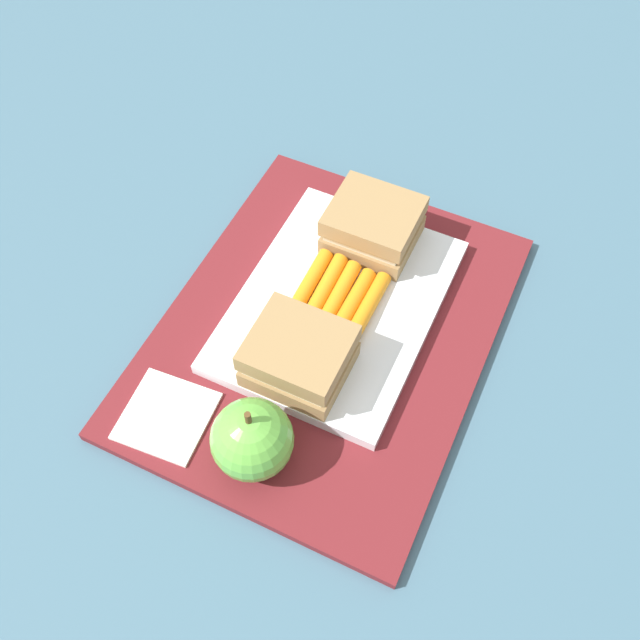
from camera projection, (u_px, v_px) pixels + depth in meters
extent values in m
plane|color=#42667A|center=(326.00, 335.00, 0.65)|extent=(2.40, 2.40, 0.00)
cube|color=maroon|center=(326.00, 332.00, 0.65)|extent=(0.36, 0.28, 0.01)
cube|color=white|center=(338.00, 305.00, 0.65)|extent=(0.23, 0.17, 0.01)
cube|color=#9E7A4C|center=(372.00, 234.00, 0.68)|extent=(0.07, 0.08, 0.02)
cube|color=beige|center=(373.00, 225.00, 0.67)|extent=(0.07, 0.07, 0.01)
cube|color=#9E7A4C|center=(374.00, 216.00, 0.66)|extent=(0.07, 0.08, 0.02)
cube|color=#9E7A4C|center=(299.00, 364.00, 0.60)|extent=(0.07, 0.08, 0.02)
cube|color=beige|center=(299.00, 356.00, 0.59)|extent=(0.07, 0.07, 0.01)
cube|color=#9E7A4C|center=(299.00, 348.00, 0.58)|extent=(0.07, 0.08, 0.02)
cylinder|color=orange|center=(309.00, 284.00, 0.65)|extent=(0.08, 0.01, 0.02)
cylinder|color=orange|center=(324.00, 290.00, 0.64)|extent=(0.08, 0.01, 0.02)
cylinder|color=orange|center=(337.00, 296.00, 0.64)|extent=(0.08, 0.01, 0.02)
cylinder|color=orange|center=(353.00, 303.00, 0.64)|extent=(0.08, 0.01, 0.02)
cylinder|color=orange|center=(368.00, 306.00, 0.64)|extent=(0.08, 0.01, 0.02)
sphere|color=#66B742|center=(258.00, 442.00, 0.55)|extent=(0.07, 0.07, 0.07)
cylinder|color=brown|center=(254.00, 421.00, 0.52)|extent=(0.01, 0.01, 0.01)
cube|color=white|center=(167.00, 416.00, 0.60)|extent=(0.08, 0.08, 0.00)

